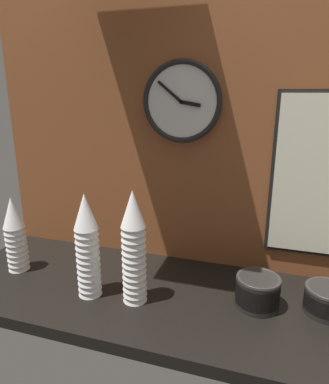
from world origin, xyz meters
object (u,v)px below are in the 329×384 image
cup_stack_far_left (15,234)px  wall_clock (182,102)px  cup_stack_center (134,247)px  bowl_stack_far_right (328,299)px  bowl_stack_right (258,291)px  cup_stack_center_left (87,246)px

cup_stack_far_left → wall_clock: bearing=24.2°
cup_stack_center → bowl_stack_far_right: bearing=11.2°
bowl_stack_right → bowl_stack_far_right: bearing=8.0°
bowl_stack_far_right → cup_stack_far_left: bearing=-176.8°
wall_clock → cup_stack_center: bearing=-102.1°
cup_stack_far_left → bowl_stack_right: size_ratio=2.08×
cup_stack_far_left → bowl_stack_right: bearing=2.0°
cup_stack_center_left → wall_clock: size_ratio=1.22×
cup_stack_center_left → bowl_stack_far_right: cup_stack_center_left is taller
cup_stack_center_left → wall_clock: 0.59m
cup_stack_center → bowl_stack_far_right: cup_stack_center is taller
cup_stack_far_left → cup_stack_center: bearing=-6.3°
cup_stack_center_left → bowl_stack_far_right: 0.76m
cup_stack_far_left → cup_stack_center: size_ratio=0.77×
cup_stack_far_left → bowl_stack_far_right: 1.09m
cup_stack_center → bowl_stack_right: size_ratio=2.69×
bowl_stack_far_right → bowl_stack_right: bowl_stack_right is taller
cup_stack_center_left → cup_stack_center: cup_stack_center is taller
cup_stack_center → cup_stack_center_left: bearing=-175.5°
cup_stack_center_left → bowl_stack_right: bearing=10.4°
cup_stack_center_left → bowl_stack_far_right: (0.74, 0.13, -0.13)m
cup_stack_center_left → bowl_stack_right: cup_stack_center_left is taller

